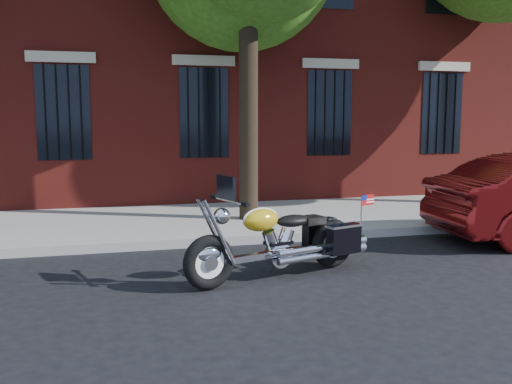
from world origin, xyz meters
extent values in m
plane|color=black|center=(0.00, 0.00, 0.00)|extent=(120.00, 120.00, 0.00)
cube|color=gray|center=(0.00, 1.38, 0.07)|extent=(40.00, 0.16, 0.15)
cube|color=gray|center=(0.00, 3.26, 0.07)|extent=(40.00, 3.60, 0.15)
cube|color=black|center=(0.00, 5.11, 2.20)|extent=(1.10, 0.14, 2.00)
cube|color=#B2A893|center=(0.00, 5.08, 3.35)|extent=(1.40, 0.20, 0.22)
cylinder|color=black|center=(0.00, 5.03, 2.20)|extent=(0.04, 0.04, 2.00)
cylinder|color=black|center=(0.50, 2.90, 2.50)|extent=(0.36, 0.36, 5.00)
torus|color=black|center=(-0.95, -1.01, 0.35)|extent=(0.70, 0.36, 0.69)
torus|color=black|center=(0.91, -0.40, 0.35)|extent=(0.70, 0.36, 0.69)
cylinder|color=white|center=(-0.95, -1.01, 0.35)|extent=(0.51, 0.22, 0.51)
cylinder|color=white|center=(0.91, -0.40, 0.35)|extent=(0.51, 0.22, 0.51)
ellipsoid|color=white|center=(-0.95, -1.01, 0.45)|extent=(0.39, 0.24, 0.20)
ellipsoid|color=gold|center=(0.91, -0.40, 0.47)|extent=(0.39, 0.25, 0.20)
cube|color=white|center=(-0.02, -0.71, 0.33)|extent=(1.50, 0.57, 0.08)
cylinder|color=white|center=(0.03, -0.69, 0.31)|extent=(0.37, 0.28, 0.33)
cylinder|color=white|center=(0.58, -0.71, 0.32)|extent=(1.25, 0.49, 0.09)
ellipsoid|color=gold|center=(-0.24, -0.78, 0.80)|extent=(0.57, 0.44, 0.29)
ellipsoid|color=black|center=(0.25, -0.62, 0.74)|extent=(0.56, 0.43, 0.16)
cube|color=black|center=(0.80, -0.16, 0.46)|extent=(0.52, 0.31, 0.39)
cube|color=black|center=(0.96, -0.67, 0.46)|extent=(0.52, 0.31, 0.39)
cylinder|color=white|center=(-0.68, -0.92, 1.09)|extent=(0.28, 0.77, 0.04)
sphere|color=white|center=(-0.77, -0.95, 0.91)|extent=(0.26, 0.26, 0.21)
cube|color=black|center=(-0.72, -0.93, 1.26)|extent=(0.17, 0.40, 0.29)
cube|color=red|center=(1.34, -0.59, 0.98)|extent=(0.22, 0.08, 0.14)
camera|label=1|loc=(-2.08, -7.71, 2.11)|focal=40.00mm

